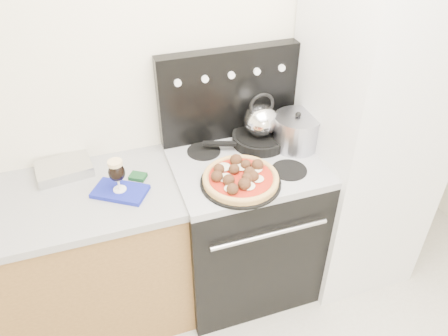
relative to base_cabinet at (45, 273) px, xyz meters
name	(u,v)px	position (x,y,z in m)	size (l,w,h in m)	color
room_shell	(324,234)	(1.02, -0.91, 0.82)	(3.52, 3.01, 2.52)	beige
base_cabinet	(45,273)	(0.00, 0.00, 0.00)	(1.45, 0.60, 0.86)	olive
countertop	(21,209)	(0.00, 0.00, 0.45)	(1.48, 0.63, 0.04)	#9D9D9F
stove_body	(243,227)	(1.10, -0.02, 0.01)	(0.76, 0.65, 0.88)	black
cooktop	(245,164)	(1.10, -0.02, 0.47)	(0.76, 0.65, 0.04)	#ADADB2
backguard	(228,94)	(1.10, 0.25, 0.74)	(0.76, 0.08, 0.50)	black
fridge	(365,135)	(1.80, -0.05, 0.52)	(0.64, 0.68, 1.90)	silver
foil_sheet	(64,169)	(0.21, 0.19, 0.50)	(0.27, 0.20, 0.05)	silver
oven_mitt	(120,191)	(0.45, -0.06, 0.48)	(0.25, 0.15, 0.02)	#161F9C
beer_glass	(117,176)	(0.45, -0.06, 0.58)	(0.08, 0.08, 0.17)	black
pizza_pan	(241,182)	(1.02, -0.19, 0.50)	(0.39, 0.39, 0.01)	black
pizza	(241,177)	(1.02, -0.19, 0.53)	(0.37, 0.37, 0.05)	#E5A355
skillet	(260,139)	(1.24, 0.11, 0.52)	(0.30, 0.30, 0.05)	black
tea_kettle	(261,118)	(1.24, 0.11, 0.65)	(0.19, 0.19, 0.21)	silver
stock_pot	(296,133)	(1.41, 0.02, 0.58)	(0.24, 0.24, 0.17)	#A9A9B6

